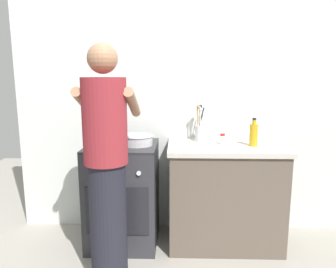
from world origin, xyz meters
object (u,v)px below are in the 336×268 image
at_px(utensil_crock, 200,131).
at_px(oil_bottle, 254,134).
at_px(stove_range, 123,194).
at_px(pot, 107,136).
at_px(mixing_bowl, 138,140).
at_px(person, 107,168).
at_px(spice_bottle, 222,139).

relative_size(utensil_crock, oil_bottle, 1.38).
relative_size(stove_range, pot, 3.31).
relative_size(stove_range, mixing_bowl, 3.36).
height_order(stove_range, pot, pot).
relative_size(pot, utensil_crock, 0.83).
bearing_deg(stove_range, utensil_crock, 14.08).
bearing_deg(pot, person, -78.18).
bearing_deg(oil_bottle, pot, 176.72).
distance_m(pot, spice_bottle, 1.01).
height_order(pot, person, person).
distance_m(stove_range, oil_bottle, 1.25).
xyz_separation_m(stove_range, pot, (-0.14, 0.05, 0.51)).
height_order(stove_range, spice_bottle, spice_bottle).
distance_m(mixing_bowl, utensil_crock, 0.58).
bearing_deg(utensil_crock, person, -132.37).
xyz_separation_m(stove_range, oil_bottle, (1.12, -0.02, 0.55)).
height_order(stove_range, person, person).
xyz_separation_m(stove_range, mixing_bowl, (0.14, -0.02, 0.50)).
distance_m(utensil_crock, oil_bottle, 0.48).
relative_size(pot, spice_bottle, 2.91).
bearing_deg(person, oil_bottle, 26.54).
bearing_deg(oil_bottle, utensil_crock, 155.93).
bearing_deg(person, pot, 101.82).
bearing_deg(spice_bottle, oil_bottle, -12.95).
relative_size(stove_range, spice_bottle, 9.60).
xyz_separation_m(mixing_bowl, person, (-0.15, -0.57, -0.09)).
height_order(pot, mixing_bowl, pot).
bearing_deg(mixing_bowl, person, -104.43).
bearing_deg(utensil_crock, mixing_bowl, -160.92).
bearing_deg(stove_range, person, -90.66).
distance_m(stove_range, spice_bottle, 1.00).
bearing_deg(pot, mixing_bowl, -13.27).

